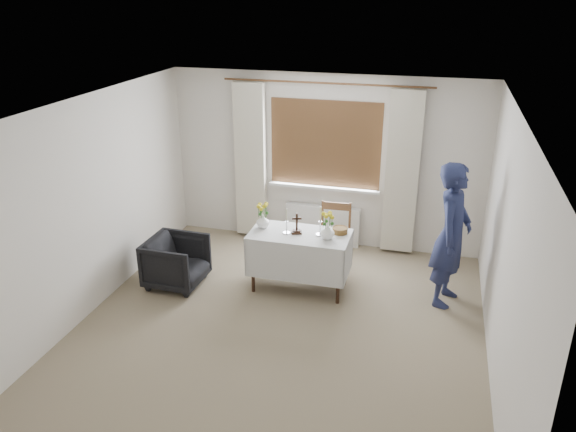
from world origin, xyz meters
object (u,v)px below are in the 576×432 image
object	(u,v)px
flower_vase_left	(263,221)
flower_vase_right	(327,232)
person	(452,235)
wooden_cross	(297,223)
wooden_chair	(333,239)
armchair	(176,262)
altar_table	(300,261)

from	to	relation	value
flower_vase_left	flower_vase_right	bearing A→B (deg)	-7.83
person	wooden_cross	world-z (taller)	person
wooden_chair	person	distance (m)	1.58
person	flower_vase_right	distance (m)	1.46
armchair	flower_vase_right	size ratio (longest dim) A/B	3.95
wooden_chair	flower_vase_right	xyz separation A→B (m)	(0.04, -0.62, 0.38)
altar_table	wooden_cross	size ratio (longest dim) A/B	4.67
wooden_chair	person	bearing A→B (deg)	-17.18
altar_table	wooden_chair	xyz separation A→B (m)	(0.32, 0.57, 0.09)
altar_table	person	xyz separation A→B (m)	(1.80, 0.17, 0.50)
altar_table	flower_vase_left	bearing A→B (deg)	172.92
flower_vase_left	wooden_chair	bearing A→B (deg)	31.83
altar_table	flower_vase_right	xyz separation A→B (m)	(0.36, -0.06, 0.47)
armchair	wooden_chair	bearing A→B (deg)	-62.98
wooden_chair	wooden_cross	xyz separation A→B (m)	(-0.36, -0.57, 0.43)
flower_vase_right	person	bearing A→B (deg)	8.96
armchair	altar_table	bearing A→B (deg)	-76.73
wooden_chair	armchair	size ratio (longest dim) A/B	1.32
flower_vase_right	wooden_cross	bearing A→B (deg)	172.02
altar_table	armchair	size ratio (longest dim) A/B	1.75
wooden_chair	flower_vase_left	distance (m)	1.03
wooden_chair	flower_vase_right	world-z (taller)	flower_vase_right
altar_table	person	distance (m)	1.87
person	flower_vase_left	world-z (taller)	person
wooden_chair	armchair	distance (m)	2.07
altar_table	wooden_chair	distance (m)	0.66
wooden_chair	wooden_cross	bearing A→B (deg)	-124.54
wooden_cross	person	bearing A→B (deg)	-12.39
wooden_cross	wooden_chair	bearing A→B (deg)	39.89
armchair	wooden_cross	distance (m)	1.64
altar_table	person	bearing A→B (deg)	5.46
armchair	person	size ratio (longest dim) A/B	0.40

